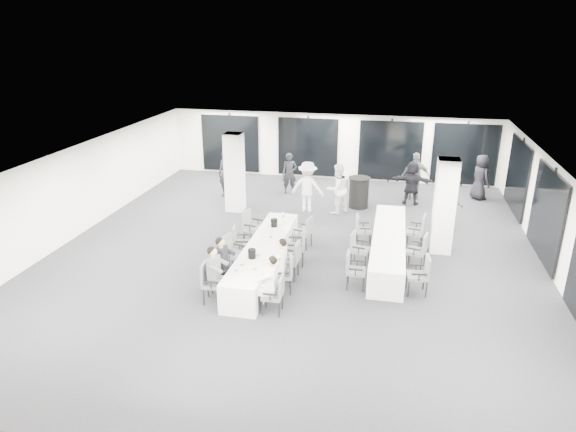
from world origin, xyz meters
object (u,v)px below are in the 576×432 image
chair_main_right_near (276,292)px  chair_main_left_mid (232,251)px  banquet_table_main (264,257)px  chair_side_right_near (421,273)px  chair_side_right_far (418,229)px  chair_side_left_far (362,228)px  standing_guest_f (412,180)px  standing_guest_e (481,174)px  chair_main_left_second (218,270)px  chair_side_left_mid (357,247)px  chair_side_right_mid (419,249)px  standing_guest_b (337,186)px  ice_bucket_far (274,223)px  chair_main_left_near (210,280)px  standing_guest_g (226,171)px  standing_guest_h (453,199)px  cocktail_table (359,192)px  chair_main_right_second (285,272)px  ice_bucket_near (252,254)px  chair_main_right_mid (292,258)px  chair_side_left_near (353,268)px  chair_main_right_fourth (298,244)px  chair_main_right_far (305,230)px  chair_main_left_fourth (240,241)px  banquet_table_side (388,246)px  standing_guest_c (308,184)px  standing_guest_d (416,173)px  chair_main_left_far (251,225)px

chair_main_right_near → chair_main_left_mid: bearing=39.7°
banquet_table_main → chair_side_right_near: (4.13, -0.46, 0.20)m
chair_main_left_mid → chair_side_right_far: chair_side_right_far is taller
chair_side_left_far → standing_guest_f: bearing=150.8°
chair_side_right_near → standing_guest_e: 8.47m
chair_main_left_second → chair_side_right_far: size_ratio=0.95×
chair_side_right_near → chair_side_right_far: chair_side_right_far is taller
chair_main_left_mid → chair_side_left_mid: bearing=121.8°
chair_side_right_mid → chair_side_right_far: 1.43m
standing_guest_b → ice_bucket_far: standing_guest_b is taller
chair_main_left_near → ice_bucket_far: (0.81, 3.26, 0.30)m
chair_side_left_far → ice_bucket_far: (-2.49, -0.96, 0.33)m
chair_side_right_near → standing_guest_g: 9.57m
chair_side_right_far → standing_guest_h: 2.24m
cocktail_table → chair_main_right_second: size_ratio=1.16×
standing_guest_f → standing_guest_g: bearing=12.1°
chair_side_left_mid → ice_bucket_near: ice_bucket_near is taller
cocktail_table → chair_side_right_near: size_ratio=1.12×
chair_main_right_mid → standing_guest_f: bearing=-23.0°
chair_side_left_far → chair_side_right_mid: bearing=42.6°
chair_side_left_near → chair_main_left_mid: bearing=-95.3°
standing_guest_f → standing_guest_g: (-6.98, -0.59, 0.09)m
chair_main_right_mid → chair_side_right_mid: (3.28, 1.32, -0.01)m
standing_guest_b → chair_main_right_fourth: bearing=41.2°
chair_main_left_second → chair_main_right_far: same height
chair_side_left_mid → ice_bucket_near: size_ratio=4.07×
chair_side_right_near → ice_bucket_near: chair_side_right_near is taller
chair_main_right_fourth → standing_guest_f: standing_guest_f is taller
standing_guest_e → chair_main_left_fourth: bearing=103.5°
cocktail_table → chair_side_left_far: size_ratio=1.21×
standing_guest_b → ice_bucket_far: (-1.43, -3.59, -0.15)m
chair_main_right_second → chair_side_right_mid: chair_side_right_mid is taller
cocktail_table → chair_main_left_mid: size_ratio=1.10×
standing_guest_b → chair_side_right_near: bearing=75.2°
chair_main_right_far → standing_guest_f: 5.73m
chair_side_left_near → ice_bucket_near: (-2.53, -0.38, 0.32)m
chair_main_right_near → chair_main_left_fourth: bearing=30.8°
chair_main_right_near → ice_bucket_near: (-0.91, 1.24, 0.33)m
banquet_table_side → standing_guest_b: bearing=118.4°
chair_main_right_far → standing_guest_c: (-0.50, 3.22, 0.47)m
standing_guest_g → standing_guest_b: bearing=1.4°
standing_guest_h → banquet_table_side: bearing=138.1°
chair_main_left_mid → standing_guest_b: 5.64m
chair_main_right_fourth → standing_guest_e: 9.08m
chair_main_left_fourth → chair_side_left_near: (3.29, -1.01, -0.02)m
chair_main_left_second → standing_guest_d: size_ratio=0.47×
chair_main_right_second → standing_guest_g: bearing=15.1°
banquet_table_main → chair_main_right_mid: chair_main_right_mid is taller
chair_main_left_far → ice_bucket_far: size_ratio=4.56×
chair_main_left_second → chair_main_left_far: 3.06m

